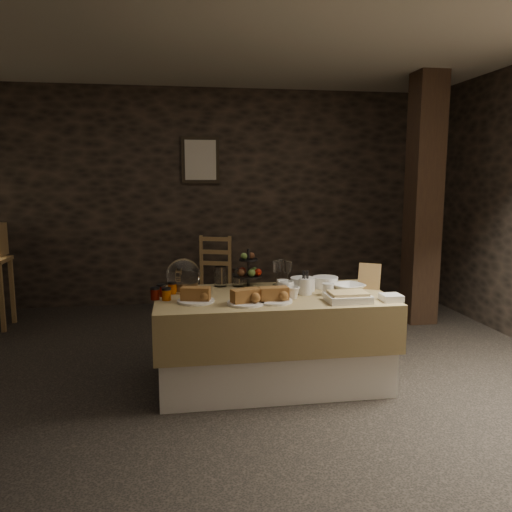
{
  "coord_description": "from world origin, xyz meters",
  "views": [
    {
      "loc": [
        -0.42,
        -3.63,
        1.52
      ],
      "look_at": [
        0.17,
        0.2,
        0.92
      ],
      "focal_mm": 35.0,
      "sensor_mm": 36.0,
      "label": 1
    }
  ],
  "objects": [
    {
      "name": "ground_plane",
      "position": [
        0.0,
        0.0,
        0.0
      ],
      "size": [
        5.5,
        5.0,
        0.01
      ],
      "primitive_type": "cube",
      "color": "black",
      "rests_on": "ground"
    },
    {
      "name": "room_shell",
      "position": [
        0.0,
        0.0,
        1.56
      ],
      "size": [
        5.52,
        5.02,
        2.6
      ],
      "color": "black",
      "rests_on": "ground"
    },
    {
      "name": "buffet_table",
      "position": [
        0.25,
        -0.09,
        0.39
      ],
      "size": [
        1.71,
        0.91,
        0.68
      ],
      "color": "white",
      "rests_on": "ground_plane"
    },
    {
      "name": "chair",
      "position": [
        -0.06,
        2.09,
        0.38
      ],
      "size": [
        0.51,
        0.5,
        0.67
      ],
      "rotation": [
        0.0,
        0.0,
        -0.34
      ],
      "color": "olive",
      "rests_on": "ground_plane"
    },
    {
      "name": "timber_column",
      "position": [
        2.12,
        1.28,
        1.3
      ],
      "size": [
        0.3,
        0.3,
        2.6
      ],
      "primitive_type": "cube",
      "color": "black",
      "rests_on": "ground_plane"
    },
    {
      "name": "framed_picture",
      "position": [
        -0.15,
        2.47,
        1.75
      ],
      "size": [
        0.45,
        0.04,
        0.55
      ],
      "color": "black",
      "rests_on": "room_shell"
    },
    {
      "name": "plate_stack_a",
      "position": [
        0.51,
        0.02,
        0.73
      ],
      "size": [
        0.19,
        0.19,
        0.1
      ],
      "primitive_type": "cylinder",
      "color": "white",
      "rests_on": "buffet_table"
    },
    {
      "name": "plate_stack_b",
      "position": [
        0.71,
        0.1,
        0.72
      ],
      "size": [
        0.2,
        0.2,
        0.08
      ],
      "primitive_type": "cylinder",
      "color": "white",
      "rests_on": "buffet_table"
    },
    {
      "name": "cutlery_holder",
      "position": [
        0.5,
        -0.11,
        0.74
      ],
      "size": [
        0.1,
        0.1,
        0.12
      ],
      "primitive_type": "cylinder",
      "color": "white",
      "rests_on": "buffet_table"
    },
    {
      "name": "cup_a",
      "position": [
        0.35,
        -0.09,
        0.72
      ],
      "size": [
        0.15,
        0.15,
        0.1
      ],
      "primitive_type": "imported",
      "rotation": [
        0.0,
        0.0,
        0.25
      ],
      "color": "white",
      "rests_on": "buffet_table"
    },
    {
      "name": "cup_b",
      "position": [
        0.38,
        -0.23,
        0.72
      ],
      "size": [
        0.11,
        0.11,
        0.09
      ],
      "primitive_type": "imported",
      "rotation": [
        0.0,
        0.0,
        0.16
      ],
      "color": "white",
      "rests_on": "buffet_table"
    },
    {
      "name": "mug_c",
      "position": [
        0.35,
        -0.01,
        0.72
      ],
      "size": [
        0.09,
        0.09,
        0.09
      ],
      "primitive_type": "cylinder",
      "color": "white",
      "rests_on": "buffet_table"
    },
    {
      "name": "mug_d",
      "position": [
        0.65,
        -0.17,
        0.72
      ],
      "size": [
        0.08,
        0.08,
        0.09
      ],
      "primitive_type": "cylinder",
      "color": "white",
      "rests_on": "buffet_table"
    },
    {
      "name": "bowl",
      "position": [
        0.85,
        -0.06,
        0.7
      ],
      "size": [
        0.3,
        0.3,
        0.06
      ],
      "primitive_type": "imported",
      "rotation": [
        0.0,
        0.0,
        0.32
      ],
      "color": "white",
      "rests_on": "buffet_table"
    },
    {
      "name": "cake_dome",
      "position": [
        -0.4,
        0.16,
        0.78
      ],
      "size": [
        0.26,
        0.26,
        0.26
      ],
      "color": "olive",
      "rests_on": "buffet_table"
    },
    {
      "name": "fruit_stand",
      "position": [
        0.12,
        0.25,
        0.8
      ],
      "size": [
        0.21,
        0.21,
        0.3
      ],
      "rotation": [
        0.0,
        0.0,
        0.29
      ],
      "color": "black",
      "rests_on": "buffet_table"
    },
    {
      "name": "bread_platter_left",
      "position": [
        -0.32,
        -0.22,
        0.72
      ],
      "size": [
        0.26,
        0.26,
        0.11
      ],
      "color": "white",
      "rests_on": "buffet_table"
    },
    {
      "name": "bread_platter_center",
      "position": [
        0.02,
        -0.33,
        0.72
      ],
      "size": [
        0.26,
        0.26,
        0.11
      ],
      "color": "white",
      "rests_on": "buffet_table"
    },
    {
      "name": "bread_platter_right",
      "position": [
        0.22,
        -0.3,
        0.72
      ],
      "size": [
        0.26,
        0.26,
        0.11
      ],
      "color": "white",
      "rests_on": "buffet_table"
    },
    {
      "name": "jam_jars",
      "position": [
        -0.54,
        -0.05,
        0.71
      ],
      "size": [
        0.18,
        0.26,
        0.07
      ],
      "color": "#631106",
      "rests_on": "buffet_table"
    },
    {
      "name": "tart_dish",
      "position": [
        0.74,
        -0.37,
        0.71
      ],
      "size": [
        0.3,
        0.22,
        0.07
      ],
      "color": "white",
      "rests_on": "buffet_table"
    },
    {
      "name": "square_dish",
      "position": [
        1.05,
        -0.39,
        0.7
      ],
      "size": [
        0.14,
        0.14,
        0.04
      ],
      "primitive_type": "cube",
      "color": "white",
      "rests_on": "buffet_table"
    },
    {
      "name": "menu_frame",
      "position": [
        1.04,
        0.0,
        0.77
      ],
      "size": [
        0.18,
        0.15,
        0.22
      ],
      "primitive_type": "cube",
      "rotation": [
        -0.24,
        0.0,
        -0.55
      ],
      "color": "olive",
      "rests_on": "buffet_table"
    },
    {
      "name": "storage_jar_a",
      "position": [
        -0.1,
        0.27,
        0.76
      ],
      "size": [
        0.1,
        0.1,
        0.16
      ],
      "primitive_type": "cylinder",
      "color": "white",
      "rests_on": "buffet_table"
    },
    {
      "name": "storage_jar_b",
      "position": [
        0.04,
        0.25,
        0.75
      ],
      "size": [
        0.09,
        0.09,
        0.14
      ],
      "primitive_type": "cylinder",
      "color": "white",
      "rests_on": "buffet_table"
    }
  ]
}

